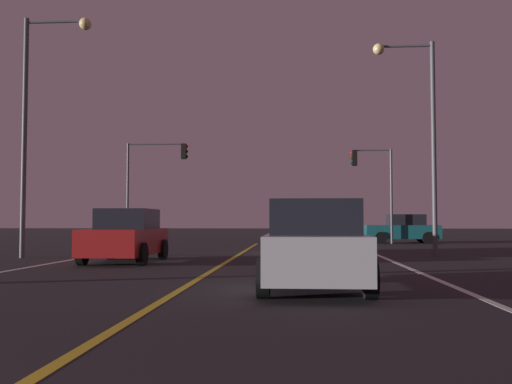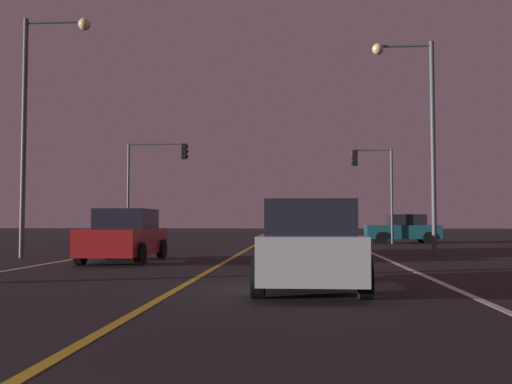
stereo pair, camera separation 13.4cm
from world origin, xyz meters
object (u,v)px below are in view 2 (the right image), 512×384
(street_lamp_left_mid, at_px, (39,106))
(street_lamp_right_far, at_px, (419,119))
(car_crossing_side, at_px, (403,229))
(traffic_light_near_left, at_px, (156,169))
(car_oncoming, at_px, (125,236))
(traffic_light_near_right, at_px, (372,174))
(car_ahead_far, at_px, (299,233))
(car_lead_same_lane, at_px, (310,247))

(street_lamp_left_mid, height_order, street_lamp_right_far, street_lamp_left_mid)
(car_crossing_side, xyz_separation_m, traffic_light_near_left, (-14.66, -1.18, 3.59))
(car_crossing_side, distance_m, street_lamp_right_far, 13.47)
(car_oncoming, xyz_separation_m, traffic_light_near_right, (9.87, 15.62, 3.20))
(car_ahead_far, height_order, street_lamp_right_far, street_lamp_right_far)
(car_lead_same_lane, bearing_deg, traffic_light_near_right, -10.32)
(traffic_light_near_left, relative_size, street_lamp_left_mid, 0.69)
(car_lead_same_lane, bearing_deg, car_oncoming, 39.24)
(car_oncoming, bearing_deg, car_crossing_side, 144.93)
(car_lead_same_lane, bearing_deg, street_lamp_left_mid, 47.06)
(car_ahead_far, distance_m, street_lamp_right_far, 6.39)
(car_ahead_far, xyz_separation_m, street_lamp_left_mid, (-9.31, -3.05, 4.63))
(car_lead_same_lane, height_order, street_lamp_right_far, street_lamp_right_far)
(car_lead_same_lane, relative_size, traffic_light_near_right, 0.79)
(traffic_light_near_right, bearing_deg, car_oncoming, 57.72)
(traffic_light_near_right, distance_m, traffic_light_near_left, 12.74)
(car_oncoming, bearing_deg, street_lamp_right_far, 112.30)
(car_crossing_side, bearing_deg, car_oncoming, 54.93)
(car_ahead_far, height_order, car_crossing_side, same)
(street_lamp_left_mid, bearing_deg, car_crossing_side, 43.98)
(car_lead_same_lane, distance_m, car_oncoming, 9.08)
(car_oncoming, relative_size, street_lamp_left_mid, 0.50)
(car_ahead_far, bearing_deg, street_lamp_left_mid, 108.15)
(street_lamp_left_mid, distance_m, street_lamp_right_far, 14.11)
(street_lamp_left_mid, bearing_deg, street_lamp_right_far, 9.66)
(traffic_light_near_left, bearing_deg, car_crossing_side, 4.60)
(car_lead_same_lane, xyz_separation_m, street_lamp_left_mid, (-9.49, 8.83, 4.63))
(car_lead_same_lane, distance_m, car_ahead_far, 11.89)
(car_oncoming, distance_m, traffic_light_near_right, 18.75)
(car_crossing_side, height_order, street_lamp_left_mid, street_lamp_left_mid)
(traffic_light_near_left, xyz_separation_m, street_lamp_left_mid, (-0.88, -13.82, 1.04))
(car_ahead_far, relative_size, traffic_light_near_right, 0.79)
(car_crossing_side, relative_size, street_lamp_right_far, 0.52)
(car_lead_same_lane, xyz_separation_m, car_ahead_far, (-0.18, 11.89, 0.00))
(car_oncoming, relative_size, street_lamp_right_far, 0.52)
(street_lamp_left_mid, bearing_deg, traffic_light_near_left, 86.37)
(traffic_light_near_right, distance_m, street_lamp_left_mid, 19.45)
(car_crossing_side, xyz_separation_m, street_lamp_left_mid, (-15.54, -14.99, 4.63))
(traffic_light_near_right, bearing_deg, street_lamp_right_far, 91.47)
(car_lead_same_lane, distance_m, traffic_light_near_right, 23.24)
(car_oncoming, distance_m, car_crossing_side, 20.52)
(car_ahead_far, bearing_deg, traffic_light_near_left, 38.09)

